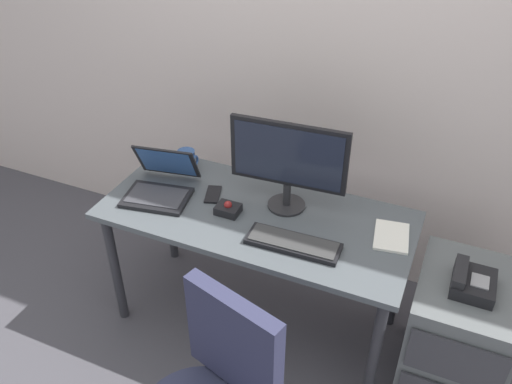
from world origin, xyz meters
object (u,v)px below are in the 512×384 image
desk_phone (472,282)px  trackball_mouse (228,209)px  file_cabinet (455,337)px  keyboard (293,243)px  laptop (161,184)px  coffee_mug (187,160)px  monitor_main (288,160)px  cell_phone (213,194)px  paper_notepad (391,236)px

desk_phone → trackball_mouse: (-1.09, -0.03, 0.07)m
file_cabinet → trackball_mouse: size_ratio=5.83×
trackball_mouse → desk_phone: bearing=1.4°
file_cabinet → keyboard: keyboard is taller
laptop → coffee_mug: 0.25m
monitor_main → laptop: bearing=-166.8°
file_cabinet → cell_phone: 1.30m
laptop → paper_notepad: (1.11, 0.11, -0.04)m
desk_phone → paper_notepad: bearing=164.4°
coffee_mug → paper_notepad: coffee_mug is taller
laptop → coffee_mug: size_ratio=3.61×
laptop → coffee_mug: bearing=88.7°
monitor_main → trackball_mouse: monitor_main is taller
file_cabinet → desk_phone: 0.36m
coffee_mug → file_cabinet: bearing=-8.6°
monitor_main → keyboard: monitor_main is taller
laptop → paper_notepad: bearing=5.6°
keyboard → cell_phone: keyboard is taller
desk_phone → laptop: bearing=-179.6°
monitor_main → trackball_mouse: (-0.23, -0.16, -0.23)m
monitor_main → trackball_mouse: bearing=-145.7°
coffee_mug → trackball_mouse: bearing=-35.8°
file_cabinet → paper_notepad: bearing=167.2°
keyboard → monitor_main: bearing=116.9°
keyboard → cell_phone: 0.53m
keyboard → cell_phone: bearing=158.1°
desk_phone → coffee_mug: coffee_mug is taller
file_cabinet → coffee_mug: (-1.47, 0.22, 0.45)m
coffee_mug → monitor_main: bearing=-10.3°
monitor_main → coffee_mug: (-0.60, 0.11, -0.21)m
file_cabinet → desk_phone: desk_phone is taller
monitor_main → desk_phone: bearing=-8.6°
keyboard → trackball_mouse: size_ratio=3.77×
monitor_main → keyboard: bearing=-63.1°
file_cabinet → cell_phone: size_ratio=4.51×
desk_phone → paper_notepad: (-0.36, 0.10, 0.05)m
keyboard → cell_phone: (-0.49, 0.20, -0.01)m
laptop → keyboard: bearing=-8.9°
file_cabinet → laptop: bearing=-178.9°
coffee_mug → cell_phone: bearing=-35.2°
laptop → paper_notepad: laptop is taller
file_cabinet → monitor_main: bearing=172.5°
desk_phone → paper_notepad: desk_phone is taller
desk_phone → monitor_main: bearing=171.4°
paper_notepad → file_cabinet: bearing=-12.8°
coffee_mug → cell_phone: size_ratio=0.73×
keyboard → laptop: size_ratio=1.11×
paper_notepad → cell_phone: bearing=-178.2°
trackball_mouse → coffee_mug: size_ratio=1.06×
coffee_mug → keyboard: bearing=-26.6°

